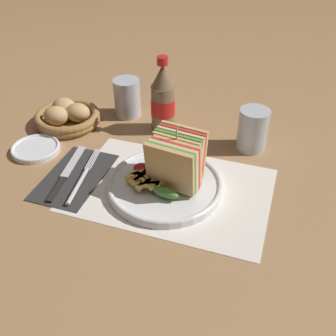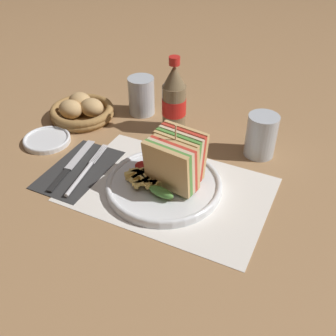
% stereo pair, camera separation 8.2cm
% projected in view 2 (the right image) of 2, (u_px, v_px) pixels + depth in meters
% --- Properties ---
extents(ground_plane, '(4.00, 4.00, 0.00)m').
position_uv_depth(ground_plane, '(151.00, 193.00, 0.82)').
color(ground_plane, '#9E754C').
extents(placemat, '(0.42, 0.28, 0.00)m').
position_uv_depth(placemat, '(169.00, 189.00, 0.83)').
color(placemat, silver).
rests_on(placemat, ground_plane).
extents(plate_main, '(0.25, 0.25, 0.02)m').
position_uv_depth(plate_main, '(164.00, 184.00, 0.83)').
color(plate_main, white).
rests_on(plate_main, ground_plane).
extents(club_sandwich, '(0.11, 0.13, 0.14)m').
position_uv_depth(club_sandwich, '(175.00, 162.00, 0.79)').
color(club_sandwich, tan).
rests_on(club_sandwich, plate_main).
extents(fries_pile, '(0.09, 0.08, 0.02)m').
position_uv_depth(fries_pile, '(145.00, 177.00, 0.82)').
color(fries_pile, '#E5C166').
rests_on(fries_pile, plate_main).
extents(ketchup_blob, '(0.04, 0.03, 0.01)m').
position_uv_depth(ketchup_blob, '(143.00, 166.00, 0.85)').
color(ketchup_blob, maroon).
rests_on(ketchup_blob, plate_main).
extents(napkin, '(0.12, 0.21, 0.00)m').
position_uv_depth(napkin, '(80.00, 168.00, 0.89)').
color(napkin, '#2D2D2D').
rests_on(napkin, ground_plane).
extents(fork, '(0.04, 0.19, 0.01)m').
position_uv_depth(fork, '(84.00, 173.00, 0.86)').
color(fork, silver).
rests_on(fork, napkin).
extents(knife, '(0.04, 0.20, 0.00)m').
position_uv_depth(knife, '(71.00, 165.00, 0.89)').
color(knife, black).
rests_on(knife, napkin).
extents(coke_bottle_near, '(0.06, 0.06, 0.20)m').
position_uv_depth(coke_bottle_near, '(174.00, 100.00, 0.97)').
color(coke_bottle_near, '#7A6647').
rests_on(coke_bottle_near, ground_plane).
extents(glass_near, '(0.07, 0.07, 0.10)m').
position_uv_depth(glass_near, '(261.00, 138.00, 0.91)').
color(glass_near, silver).
rests_on(glass_near, ground_plane).
extents(glass_far, '(0.07, 0.07, 0.10)m').
position_uv_depth(glass_far, '(142.00, 98.00, 1.07)').
color(glass_far, silver).
rests_on(glass_far, ground_plane).
extents(bread_basket, '(0.17, 0.17, 0.06)m').
position_uv_depth(bread_basket, '(82.00, 111.00, 1.06)').
color(bread_basket, olive).
rests_on(bread_basket, ground_plane).
extents(side_saucer, '(0.12, 0.12, 0.01)m').
position_uv_depth(side_saucer, '(47.00, 140.00, 0.97)').
color(side_saucer, white).
rests_on(side_saucer, ground_plane).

